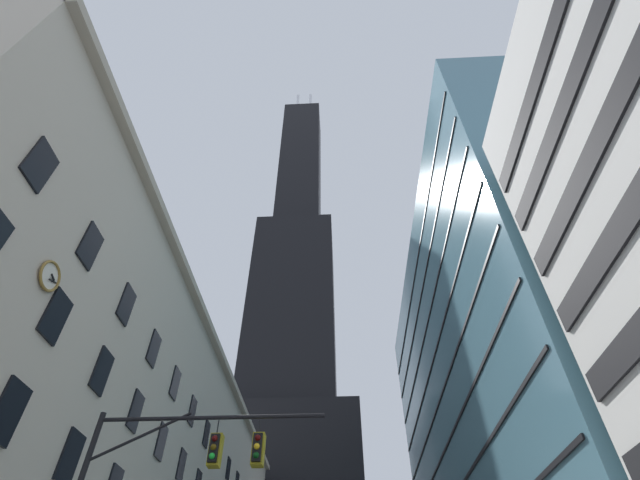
# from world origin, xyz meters

# --- Properties ---
(dark_skyscraper) EXTENTS (29.98, 29.98, 181.20)m
(dark_skyscraper) POSITION_xyz_m (-10.14, 82.71, 54.18)
(dark_skyscraper) COLOR black
(dark_skyscraper) RESTS_ON ground
(glass_office_midrise) EXTENTS (15.48, 50.71, 41.19)m
(glass_office_midrise) POSITION_xyz_m (18.69, 30.82, 20.60)
(glass_office_midrise) COLOR teal
(glass_office_midrise) RESTS_ON ground
(traffic_signal_mast) EXTENTS (8.13, 0.63, 7.81)m
(traffic_signal_mast) POSITION_xyz_m (-4.14, 2.80, 5.72)
(traffic_signal_mast) COLOR black
(traffic_signal_mast) RESTS_ON sidewalk_left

